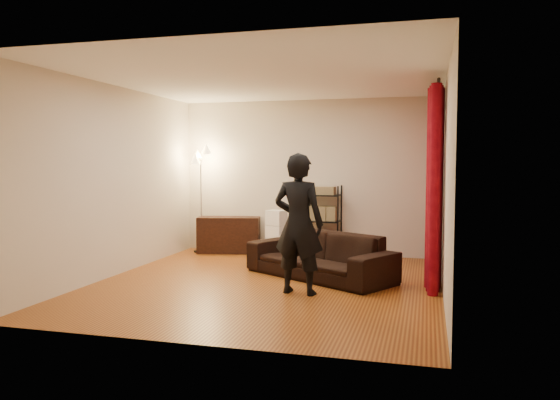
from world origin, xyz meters
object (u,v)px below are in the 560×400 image
(floor_lamp, at_px, (201,200))
(media_cabinet, at_px, (229,235))
(person, at_px, (299,224))
(wire_shelf, at_px, (323,221))
(sofa, at_px, (319,255))
(storage_boxes, at_px, (276,233))

(floor_lamp, bearing_deg, media_cabinet, 7.96)
(person, relative_size, media_cabinet, 1.58)
(media_cabinet, distance_m, wire_shelf, 1.73)
(sofa, height_order, person, person)
(media_cabinet, distance_m, storage_boxes, 0.90)
(person, bearing_deg, floor_lamp, -39.43)
(floor_lamp, bearing_deg, wire_shelf, 3.12)
(media_cabinet, bearing_deg, floor_lamp, 176.56)
(wire_shelf, bearing_deg, floor_lamp, 170.57)
(media_cabinet, xyz_separation_m, floor_lamp, (-0.50, -0.07, 0.61))
(person, relative_size, floor_lamp, 0.93)
(person, distance_m, floor_lamp, 3.52)
(sofa, xyz_separation_m, person, (-0.07, -0.99, 0.55))
(sofa, relative_size, media_cabinet, 1.97)
(sofa, distance_m, wire_shelf, 1.76)
(wire_shelf, bearing_deg, storage_boxes, 175.62)
(storage_boxes, bearing_deg, sofa, -56.01)
(person, distance_m, media_cabinet, 3.30)
(sofa, height_order, wire_shelf, wire_shelf)
(person, height_order, media_cabinet, person)
(person, xyz_separation_m, media_cabinet, (-1.90, 2.65, -0.54))
(sofa, distance_m, person, 1.13)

